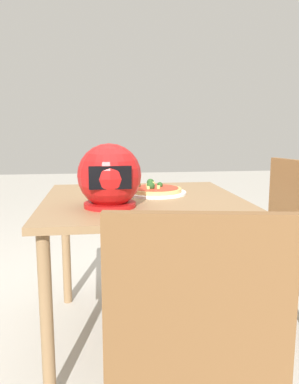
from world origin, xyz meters
TOP-DOWN VIEW (x-y plane):
  - ground_plane at (0.00, 0.00)m, footprint 14.00×14.00m
  - dining_table at (0.00, 0.00)m, footprint 0.95×1.00m
  - pizza_plate at (-0.08, -0.12)m, footprint 0.32×0.32m
  - pizza at (-0.07, -0.12)m, footprint 0.27×0.27m
  - motorcycle_helmet at (0.16, 0.18)m, footprint 0.27×0.27m
  - chair_far at (0.00, 1.04)m, footprint 0.46×0.46m

SIDE VIEW (x-z plane):
  - ground_plane at x=0.00m, z-range 0.00..0.00m
  - chair_far at x=0.00m, z-range 0.06..0.96m
  - dining_table at x=0.00m, z-range 0.27..0.99m
  - pizza_plate at x=-0.08m, z-range 0.72..0.73m
  - pizza at x=-0.07m, z-range 0.71..0.77m
  - motorcycle_helmet at x=0.16m, z-range 0.71..0.98m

